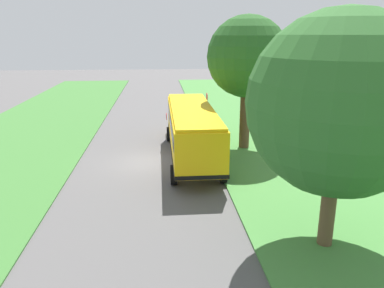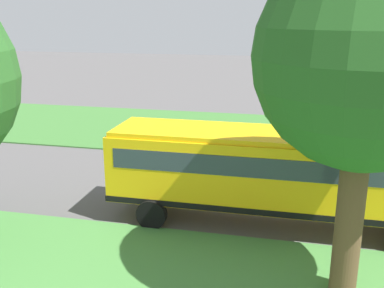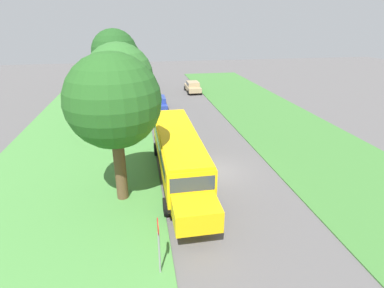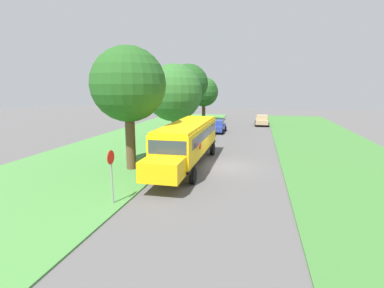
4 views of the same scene
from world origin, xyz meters
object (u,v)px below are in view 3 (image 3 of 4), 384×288
at_px(oak_tree_across_road, 125,55).
at_px(oak_tree_beside_bus, 115,104).
at_px(school_bus, 179,152).
at_px(car_blue_nearest, 158,102).
at_px(stop_sign, 159,240).
at_px(oak_tree_roadside_mid, 121,76).
at_px(oak_tree_far_end, 113,53).
at_px(car_tan_middle, 193,86).

bearing_deg(oak_tree_across_road, oak_tree_beside_bus, -89.32).
bearing_deg(oak_tree_across_road, school_bus, -82.23).
relative_size(car_blue_nearest, stop_sign, 1.61).
relative_size(school_bus, oak_tree_across_road, 1.72).
distance_m(oak_tree_beside_bus, oak_tree_roadside_mid, 12.15).
xyz_separation_m(oak_tree_across_road, stop_sign, (2.00, -36.55, -3.23)).
bearing_deg(car_blue_nearest, school_bus, -89.63).
relative_size(car_blue_nearest, oak_tree_across_road, 0.61).
bearing_deg(oak_tree_roadside_mid, stop_sign, -84.18).
distance_m(car_blue_nearest, oak_tree_beside_bus, 19.61).
bearing_deg(oak_tree_across_road, oak_tree_roadside_mid, -89.51).
bearing_deg(oak_tree_beside_bus, oak_tree_far_end, 93.61).
bearing_deg(oak_tree_far_end, school_bus, -76.76).
bearing_deg(oak_tree_beside_bus, stop_sign, -74.58).
xyz_separation_m(school_bus, car_tan_middle, (5.49, 24.89, -1.05)).
xyz_separation_m(car_tan_middle, stop_sign, (-7.40, -32.82, 0.86)).
bearing_deg(school_bus, oak_tree_far_end, 103.24).
height_order(car_tan_middle, oak_tree_across_road, oak_tree_across_road).
xyz_separation_m(oak_tree_roadside_mid, oak_tree_far_end, (-1.27, 11.17, 0.88)).
xyz_separation_m(car_tan_middle, oak_tree_roadside_mid, (-9.24, -14.75, 4.29)).
distance_m(car_tan_middle, stop_sign, 33.65).
bearing_deg(oak_tree_beside_bus, oak_tree_across_road, 90.68).
bearing_deg(oak_tree_roadside_mid, oak_tree_far_end, 96.47).
bearing_deg(oak_tree_far_end, stop_sign, -83.93).
xyz_separation_m(car_blue_nearest, oak_tree_far_end, (-4.91, 4.64, 5.17)).
xyz_separation_m(car_blue_nearest, oak_tree_roadside_mid, (-3.64, -6.54, 4.29)).
xyz_separation_m(oak_tree_roadside_mid, oak_tree_across_road, (-0.16, 18.48, -0.20)).
xyz_separation_m(oak_tree_beside_bus, stop_sign, (1.64, -5.93, -4.06)).
height_order(oak_tree_beside_bus, oak_tree_across_road, oak_tree_beside_bus).
distance_m(oak_tree_across_road, stop_sign, 36.74).
distance_m(car_blue_nearest, oak_tree_roadside_mid, 8.62).
bearing_deg(school_bus, oak_tree_across_road, 97.77).
relative_size(car_blue_nearest, oak_tree_beside_bus, 0.52).
distance_m(school_bus, car_tan_middle, 25.51).
bearing_deg(car_tan_middle, oak_tree_roadside_mid, -122.07).
bearing_deg(oak_tree_beside_bus, oak_tree_roadside_mid, 90.97).
distance_m(car_blue_nearest, oak_tree_across_road, 13.18).
relative_size(school_bus, car_blue_nearest, 2.82).
height_order(school_bus, car_blue_nearest, school_bus).
height_order(oak_tree_roadside_mid, stop_sign, oak_tree_roadside_mid).
bearing_deg(car_blue_nearest, oak_tree_roadside_mid, -119.12).
xyz_separation_m(car_blue_nearest, oak_tree_across_road, (-3.80, 11.94, 4.08)).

